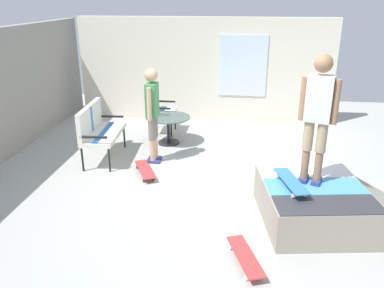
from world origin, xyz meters
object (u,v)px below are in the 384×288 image
(skateboard_by_bench, at_px, (145,170))
(skateboard_spare, at_px, (245,257))
(skateboard_on_ramp, at_px, (291,181))
(patio_table, at_px, (168,125))
(patio_chair_near_house, at_px, (157,106))
(patio_bench, at_px, (97,127))
(person_watching, at_px, (152,109))
(person_skater, at_px, (318,111))
(skate_ramp, at_px, (315,203))

(skateboard_by_bench, distance_m, skateboard_spare, 2.76)
(skateboard_by_bench, xyz_separation_m, skateboard_on_ramp, (-1.22, -2.26, 0.52))
(patio_table, height_order, skateboard_by_bench, patio_table)
(skateboard_by_bench, relative_size, skateboard_on_ramp, 0.98)
(skateboard_by_bench, xyz_separation_m, skateboard_spare, (-2.18, -1.69, 0.00))
(patio_chair_near_house, distance_m, skateboard_on_ramp, 4.23)
(patio_bench, xyz_separation_m, skateboard_by_bench, (-0.59, -1.01, -0.53))
(patio_bench, xyz_separation_m, skateboard_on_ramp, (-1.82, -3.27, -0.01))
(patio_chair_near_house, relative_size, skateboard_spare, 1.24)
(person_watching, height_order, skateboard_by_bench, person_watching)
(skateboard_on_ramp, bearing_deg, person_skater, -53.41)
(patio_table, bearing_deg, person_skater, -136.82)
(patio_bench, height_order, person_skater, person_skater)
(skate_ramp, height_order, patio_bench, patio_bench)
(patio_table, distance_m, skateboard_by_bench, 1.58)
(patio_table, distance_m, person_skater, 3.69)
(skate_ramp, height_order, patio_chair_near_house, patio_chair_near_house)
(skate_ramp, distance_m, skateboard_on_ramp, 0.50)
(patio_bench, relative_size, patio_table, 1.43)
(skate_ramp, relative_size, patio_chair_near_house, 2.15)
(patio_table, distance_m, person_watching, 1.13)
(skateboard_spare, bearing_deg, person_skater, -36.17)
(patio_chair_near_house, height_order, person_skater, person_skater)
(patio_bench, bearing_deg, skateboard_by_bench, -120.36)
(skate_ramp, xyz_separation_m, skateboard_by_bench, (1.14, 2.62, -0.17))
(skate_ramp, height_order, person_skater, person_skater)
(skateboard_spare, bearing_deg, patio_bench, 44.30)
(patio_bench, bearing_deg, person_watching, -90.06)
(patio_bench, height_order, skateboard_on_ramp, patio_bench)
(patio_chair_near_house, xyz_separation_m, skateboard_on_ramp, (-3.42, -2.49, -0.01))
(person_watching, bearing_deg, patio_bench, 89.94)
(patio_chair_near_house, bearing_deg, skateboard_spare, -156.33)
(skate_ramp, relative_size, patio_table, 2.43)
(patio_bench, relative_size, skateboard_by_bench, 1.59)
(skate_ramp, xyz_separation_m, person_watching, (1.74, 2.59, 0.74))
(skate_ramp, height_order, skateboard_on_ramp, skateboard_on_ramp)
(patio_chair_near_house, height_order, skateboard_on_ramp, patio_chair_near_house)
(person_watching, distance_m, skateboard_spare, 3.36)
(skate_ramp, bearing_deg, patio_bench, 64.44)
(person_watching, distance_m, person_skater, 3.02)
(skate_ramp, bearing_deg, patio_table, 42.77)
(person_skater, relative_size, skateboard_spare, 2.07)
(skate_ramp, height_order, person_watching, person_watching)
(patio_table, relative_size, person_watching, 0.53)
(patio_chair_near_house, bearing_deg, person_skater, -139.30)
(skate_ramp, relative_size, skateboard_on_ramp, 2.65)
(patio_chair_near_house, relative_size, patio_table, 1.13)
(person_watching, relative_size, skateboard_spare, 2.09)
(skate_ramp, height_order, skateboard_by_bench, skate_ramp)
(patio_table, height_order, skateboard_spare, patio_table)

